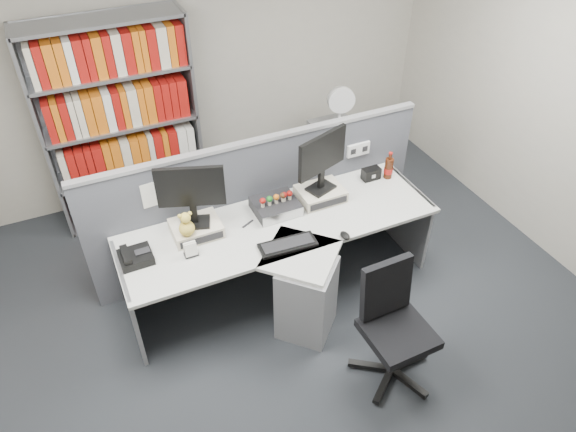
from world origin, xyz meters
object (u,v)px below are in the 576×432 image
monitor_left (191,191)px  desk_phone (135,257)px  shelving_unit (122,127)px  filing_cabinet (337,157)px  desktop_pc (276,206)px  desk_calendar (191,250)px  monitor_right (322,158)px  cola_bottle (389,168)px  keyboard (288,245)px  speaker (371,174)px  desk (291,264)px  mouse (345,236)px  desk_fan (341,103)px  office_chair (393,322)px

monitor_left → desk_phone: monitor_left is taller
shelving_unit → filing_cabinet: bearing=-12.1°
desktop_pc → shelving_unit: (-0.94, 1.46, 0.21)m
desk_calendar → desktop_pc: bearing=15.9°
monitor_right → cola_bottle: monitor_right is taller
monitor_right → keyboard: (-0.51, -0.44, -0.40)m
monitor_left → speaker: size_ratio=3.21×
desk → filing_cabinet: desk is taller
desk → desk_calendar: 0.84m
cola_bottle → speaker: bearing=163.7°
monitor_left → desktop_pc: monitor_left is taller
desk_calendar → shelving_unit: 1.71m
monitor_right → speaker: 0.66m
monitor_right → keyboard: size_ratio=1.14×
desk → monitor_left: size_ratio=4.99×
monitor_left → mouse: bearing=-27.1°
mouse → cola_bottle: bearing=36.6°
monitor_right → keyboard: 0.78m
monitor_right → desktop_pc: 0.55m
mouse → desk_fan: desk_fan is taller
monitor_right → desk_calendar: bearing=-169.4°
filing_cabinet → desk_calendar: bearing=-147.6°
keyboard → monitor_left: bearing=143.4°
desktop_pc → shelving_unit: 1.75m
shelving_unit → filing_cabinet: 2.24m
speaker → shelving_unit: size_ratio=0.08×
desktop_pc → desk_calendar: desk_calendar is taller
shelving_unit → office_chair: bearing=-64.7°
filing_cabinet → speaker: bearing=-101.8°
monitor_right → cola_bottle: (0.70, 0.03, -0.31)m
monitor_right → desktop_pc: size_ratio=1.46×
monitor_right → keyboard: monitor_right is taller
cola_bottle → filing_cabinet: bearing=87.3°
desk → desktop_pc: size_ratio=7.22×
mouse → speaker: speaker is taller
desk_phone → speaker: size_ratio=1.50×
monitor_left → monitor_right: bearing=0.0°
keyboard → shelving_unit: 2.10m
mouse → cola_bottle: size_ratio=0.40×
desk → shelving_unit: size_ratio=1.30×
keyboard → desk_phone: size_ratio=1.88×
speaker → monitor_right: bearing=-172.4°
keyboard → mouse: mouse is taller
desk_calendar → desk_phone: bearing=163.7°
desk_fan → monitor_right: bearing=-126.3°
keyboard → speaker: bearing=25.9°
monitor_left → desktop_pc: bearing=0.0°
keyboard → shelving_unit: (-0.85, 1.90, 0.24)m
desk → shelving_unit: (-0.90, 1.85, 0.52)m
cola_bottle → desk: bearing=-160.3°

